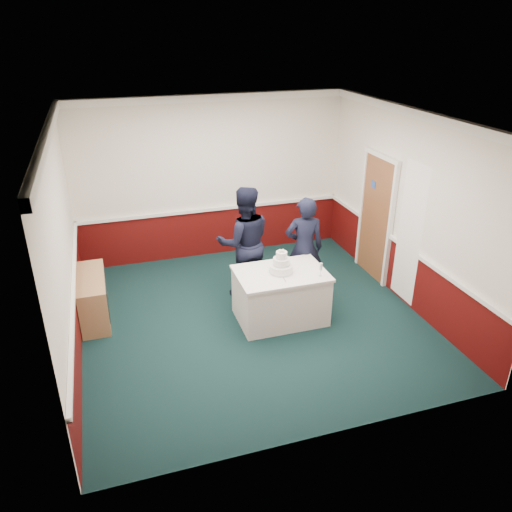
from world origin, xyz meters
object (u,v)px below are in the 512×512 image
object	(u,v)px
sideboard	(93,298)
champagne_flute	(321,267)
person_woman	(304,248)
wedding_cake	(281,266)
cake_table	(281,295)
cake_knife	(284,279)
person_man	(244,243)

from	to	relation	value
sideboard	champagne_flute	bearing A→B (deg)	-19.88
person_woman	wedding_cake	bearing A→B (deg)	57.20
cake_table	wedding_cake	bearing A→B (deg)	90.00
cake_knife	person_man	size ratio (longest dim) A/B	0.12
sideboard	person_woman	size ratio (longest dim) A/B	0.71
wedding_cake	person_man	world-z (taller)	person_man
person_man	cake_table	bearing A→B (deg)	114.00
cake_knife	person_man	bearing A→B (deg)	109.25
wedding_cake	sideboard	bearing A→B (deg)	162.02
sideboard	cake_table	xyz separation A→B (m)	(2.68, -0.87, 0.05)
sideboard	cake_table	distance (m)	2.82
person_man	person_woman	world-z (taller)	person_man
wedding_cake	champagne_flute	size ratio (longest dim) A/B	1.78
person_woman	cake_knife	bearing A→B (deg)	64.14
cake_table	cake_knife	size ratio (longest dim) A/B	6.00
wedding_cake	person_woman	distance (m)	0.84
sideboard	cake_knife	world-z (taller)	cake_knife
sideboard	person_man	world-z (taller)	person_man
person_man	person_woman	distance (m)	0.96
sideboard	wedding_cake	world-z (taller)	wedding_cake
cake_knife	person_woman	size ratio (longest dim) A/B	0.13
cake_table	person_man	distance (m)	1.08
sideboard	person_woman	bearing A→B (deg)	-4.90
sideboard	champagne_flute	distance (m)	3.43
cake_knife	wedding_cake	bearing A→B (deg)	87.20
person_man	sideboard	bearing A→B (deg)	6.69
cake_knife	champagne_flute	bearing A→B (deg)	-2.86
cake_table	person_woman	world-z (taller)	person_woman
wedding_cake	champagne_flute	bearing A→B (deg)	-29.25
sideboard	wedding_cake	bearing A→B (deg)	-17.98
cake_table	wedding_cake	distance (m)	0.50
wedding_cake	cake_knife	distance (m)	0.23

